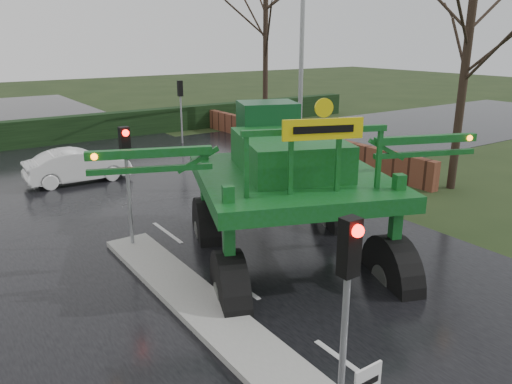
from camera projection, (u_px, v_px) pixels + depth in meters
ground at (352, 368)px, 9.17m from camera, size 140.00×140.00×0.00m
road_main at (142, 215)px, 17.04m from camera, size 14.00×80.00×0.02m
road_cross at (89, 176)px, 21.76m from camera, size 80.00×12.00×0.02m
median_island at (210, 314)px, 10.80m from camera, size 1.20×10.00×0.16m
hedge_row at (45, 132)px, 27.83m from camera, size 44.00×0.90×1.50m
brick_wall at (281, 137)px, 27.26m from camera, size 0.40×20.00×1.20m
traffic_signal_near at (348, 281)px, 6.90m from camera, size 0.26×0.33×3.52m
traffic_signal_mid at (126, 161)px, 13.59m from camera, size 0.26×0.33×3.52m
traffic_signal_far at (180, 98)px, 27.66m from camera, size 0.26×0.33×3.52m
street_light_right at (297, 33)px, 21.26m from camera, size 3.85×0.30×10.00m
tree_right_near at (467, 54)px, 18.56m from camera, size 5.60×5.60×9.64m
tree_right_far at (266, 25)px, 30.79m from camera, size 7.00×7.00×12.05m
crop_sprayer at (226, 183)px, 11.08m from camera, size 9.63×7.67×5.73m
white_sedan at (80, 182)px, 20.91m from camera, size 4.24×1.58×1.38m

